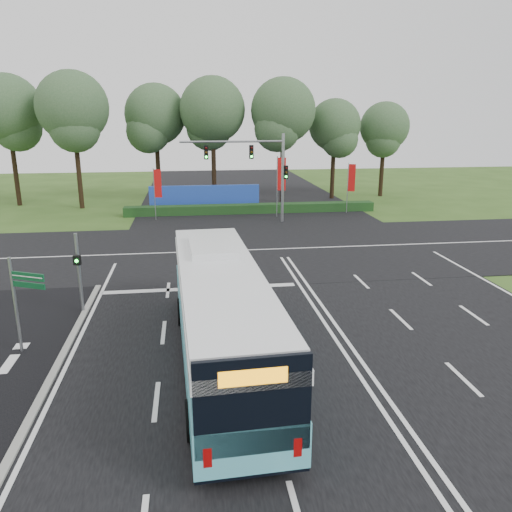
# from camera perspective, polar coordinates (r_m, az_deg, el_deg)

# --- Properties ---
(ground) EXTENTS (120.00, 120.00, 0.00)m
(ground) POSITION_cam_1_polar(r_m,az_deg,el_deg) (21.08, 7.87, -7.74)
(ground) COLOR #33531B
(ground) RESTS_ON ground
(road_main) EXTENTS (20.00, 120.00, 0.04)m
(road_main) POSITION_cam_1_polar(r_m,az_deg,el_deg) (21.07, 7.87, -7.69)
(road_main) COLOR black
(road_main) RESTS_ON ground
(road_cross) EXTENTS (120.00, 14.00, 0.05)m
(road_cross) POSITION_cam_1_polar(r_m,az_deg,el_deg) (32.15, 2.25, 0.77)
(road_cross) COLOR black
(road_cross) RESTS_ON ground
(kerb_strip) EXTENTS (0.25, 18.00, 0.12)m
(kerb_strip) POSITION_cam_1_polar(r_m,az_deg,el_deg) (18.28, -22.23, -12.51)
(kerb_strip) COLOR gray
(kerb_strip) RESTS_ON ground
(city_bus) EXTENTS (3.25, 12.98, 3.69)m
(city_bus) POSITION_cam_1_polar(r_m,az_deg,el_deg) (17.11, -4.02, -6.59)
(city_bus) COLOR #5CC5D5
(city_bus) RESTS_ON ground
(pedestrian_signal) EXTENTS (0.33, 0.42, 3.57)m
(pedestrian_signal) POSITION_cam_1_polar(r_m,az_deg,el_deg) (22.67, -19.59, -1.57)
(pedestrian_signal) COLOR gray
(pedestrian_signal) RESTS_ON ground
(street_sign) EXTENTS (1.30, 0.65, 3.62)m
(street_sign) POSITION_cam_1_polar(r_m,az_deg,el_deg) (19.43, -25.23, -3.93)
(street_sign) COLOR gray
(street_sign) RESTS_ON ground
(banner_flag_left) EXTENTS (0.63, 0.09, 4.26)m
(banner_flag_left) POSITION_cam_1_polar(r_m,az_deg,el_deg) (41.54, -11.25, 7.81)
(banner_flag_left) COLOR gray
(banner_flag_left) RESTS_ON ground
(banner_flag_mid) EXTENTS (0.75, 0.13, 5.09)m
(banner_flag_mid) POSITION_cam_1_polar(r_m,az_deg,el_deg) (42.08, 2.79, 8.89)
(banner_flag_mid) COLOR gray
(banner_flag_mid) RESTS_ON ground
(banner_flag_right) EXTENTS (0.61, 0.28, 4.39)m
(banner_flag_right) POSITION_cam_1_polar(r_m,az_deg,el_deg) (44.48, 10.77, 8.45)
(banner_flag_right) COLOR gray
(banner_flag_right) RESTS_ON ground
(traffic_light_gantry) EXTENTS (8.41, 0.28, 7.00)m
(traffic_light_gantry) POSITION_cam_1_polar(r_m,az_deg,el_deg) (39.65, 0.50, 10.46)
(traffic_light_gantry) COLOR gray
(traffic_light_gantry) RESTS_ON ground
(hedge) EXTENTS (22.00, 1.20, 0.80)m
(hedge) POSITION_cam_1_polar(r_m,az_deg,el_deg) (44.14, -0.52, 5.42)
(hedge) COLOR #153A17
(hedge) RESTS_ON ground
(blue_hoarding) EXTENTS (10.00, 0.30, 2.20)m
(blue_hoarding) POSITION_cam_1_polar(r_m,az_deg,el_deg) (46.18, -5.87, 6.69)
(blue_hoarding) COLOR #2247B8
(blue_hoarding) RESTS_ON ground
(eucalyptus_row) EXTENTS (42.13, 9.55, 12.22)m
(eucalyptus_row) POSITION_cam_1_polar(r_m,az_deg,el_deg) (49.41, -7.78, 15.85)
(eucalyptus_row) COLOR black
(eucalyptus_row) RESTS_ON ground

